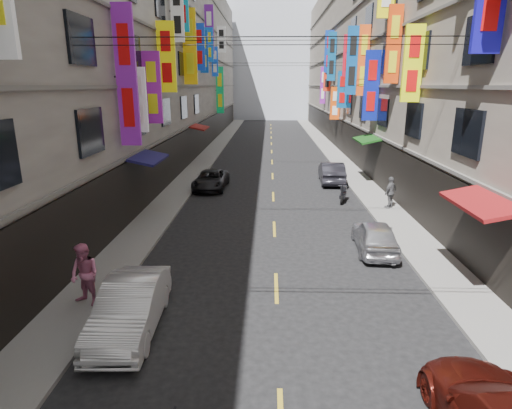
# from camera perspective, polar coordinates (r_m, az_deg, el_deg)

# --- Properties ---
(sidewalk_left) EXTENTS (2.00, 90.00, 0.12)m
(sidewalk_left) POSITION_cam_1_polar(r_m,az_deg,el_deg) (37.89, -7.00, 5.79)
(sidewalk_left) COLOR slate
(sidewalk_left) RESTS_ON ground
(sidewalk_right) EXTENTS (2.00, 90.00, 0.12)m
(sidewalk_right) POSITION_cam_1_polar(r_m,az_deg,el_deg) (37.98, 11.29, 5.62)
(sidewalk_right) COLOR slate
(sidewalk_right) RESTS_ON ground
(building_row_left) EXTENTS (10.14, 90.00, 19.00)m
(building_row_left) POSITION_cam_1_polar(r_m,az_deg,el_deg) (38.83, -16.80, 19.47)
(building_row_left) COLOR gray
(building_row_left) RESTS_ON ground
(building_row_right) EXTENTS (10.14, 90.00, 19.00)m
(building_row_right) POSITION_cam_1_polar(r_m,az_deg,el_deg) (39.01, 21.28, 19.08)
(building_row_right) COLOR #9D9383
(building_row_right) RESTS_ON ground
(haze_block) EXTENTS (18.00, 8.00, 22.00)m
(haze_block) POSITION_cam_1_polar(r_m,az_deg,el_deg) (87.02, 2.02, 18.62)
(haze_block) COLOR silver
(haze_block) RESTS_ON ground
(shop_signage) EXTENTS (14.00, 55.00, 11.84)m
(shop_signage) POSITION_cam_1_polar(r_m,az_deg,el_deg) (29.90, 2.38, 20.59)
(shop_signage) COLOR #190FB8
(shop_signage) RESTS_ON ground
(street_awnings) EXTENTS (13.99, 35.20, 0.41)m
(street_awnings) POSITION_cam_1_polar(r_m,az_deg,el_deg) (21.22, -0.93, 6.22)
(street_awnings) COLOR #124621
(street_awnings) RESTS_ON ground
(overhead_cables) EXTENTS (14.00, 38.04, 1.24)m
(overhead_cables) POSITION_cam_1_polar(r_m,az_deg,el_deg) (25.02, 2.54, 20.97)
(overhead_cables) COLOR black
(overhead_cables) RESTS_ON ground
(lane_markings) EXTENTS (0.12, 80.20, 0.01)m
(lane_markings) POSITION_cam_1_polar(r_m,az_deg,el_deg) (34.52, 2.18, 4.84)
(lane_markings) COLOR gold
(lane_markings) RESTS_ON ground
(scooter_far_right) EXTENTS (0.70, 1.77, 1.14)m
(scooter_far_right) POSITION_cam_1_polar(r_m,az_deg,el_deg) (25.00, 11.53, 1.36)
(scooter_far_right) COLOR black
(scooter_far_right) RESTS_ON ground
(car_left_mid) EXTENTS (1.65, 4.26, 1.38)m
(car_left_mid) POSITION_cam_1_polar(r_m,az_deg,el_deg) (12.35, -16.43, -12.97)
(car_left_mid) COLOR white
(car_left_mid) RESTS_ON ground
(car_left_far) EXTENTS (2.10, 4.30, 1.18)m
(car_left_far) POSITION_cam_1_polar(r_m,az_deg,el_deg) (27.68, -6.03, 3.28)
(car_left_far) COLOR black
(car_left_far) RESTS_ON ground
(car_right_mid) EXTENTS (1.74, 3.85, 1.28)m
(car_right_mid) POSITION_cam_1_polar(r_m,az_deg,el_deg) (17.83, 15.57, -4.05)
(car_right_mid) COLOR silver
(car_right_mid) RESTS_ON ground
(car_right_far) EXTENTS (1.69, 4.41, 1.44)m
(car_right_far) POSITION_cam_1_polar(r_m,az_deg,el_deg) (29.67, 10.03, 4.22)
(car_right_far) COLOR #25242B
(car_right_far) RESTS_ON ground
(pedestrian_lfar) EXTENTS (1.11, 0.97, 1.90)m
(pedestrian_lfar) POSITION_cam_1_polar(r_m,az_deg,el_deg) (13.75, -21.87, -8.70)
(pedestrian_lfar) COLOR #D26F96
(pedestrian_lfar) RESTS_ON sidewalk_left
(pedestrian_rfar) EXTENTS (1.11, 1.10, 1.70)m
(pedestrian_rfar) POSITION_cam_1_polar(r_m,az_deg,el_deg) (23.83, 17.50, 1.56)
(pedestrian_rfar) COLOR #575659
(pedestrian_rfar) RESTS_ON sidewalk_right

